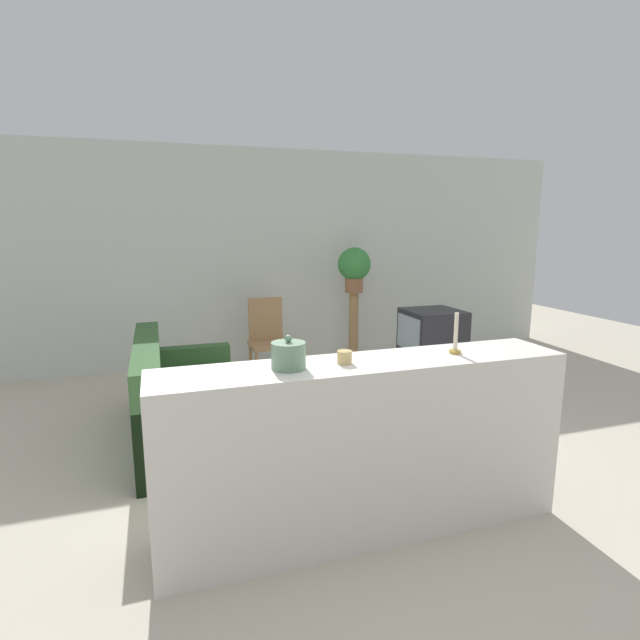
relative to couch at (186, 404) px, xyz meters
The scene contains 12 objects.
ground_plane 1.57m from the couch, 54.10° to the right, with size 14.00×14.00×0.00m, color beige.
wall_back 2.59m from the couch, 67.48° to the left, with size 9.00×0.06×2.70m.
couch is the anchor object (origin of this frame).
tv_stand 2.64m from the couch, ahead, with size 0.70×0.59×0.42m.
television 2.65m from the couch, ahead, with size 0.58×0.56×0.46m.
wooden_chair 1.72m from the couch, 53.63° to the left, with size 0.44×0.44×0.94m.
plant_stand 2.74m from the couch, 37.08° to the left, with size 0.12×0.12×0.93m.
potted_plant 2.90m from the couch, 37.08° to the left, with size 0.41×0.41×0.56m.
foreground_counter 1.92m from the couch, 61.71° to the right, with size 2.36×0.44×1.02m.
decorative_bowl 1.92m from the couch, 74.73° to the right, with size 0.18×0.18×0.18m.
candle_jar 2.01m from the couch, 65.30° to the right, with size 0.08×0.08×0.07m.
candlestick 2.38m from the couch, 48.86° to the right, with size 0.07×0.07×0.24m.
Camera 1 is at (-1.08, -2.88, 1.77)m, focal length 28.00 mm.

